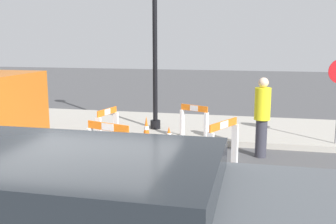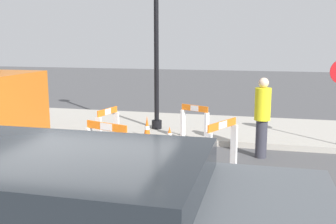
{
  "view_description": "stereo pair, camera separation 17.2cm",
  "coord_description": "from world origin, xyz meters",
  "views": [
    {
      "loc": [
        2.38,
        -5.14,
        2.64
      ],
      "look_at": [
        0.43,
        3.6,
        1.0
      ],
      "focal_mm": 42.0,
      "sensor_mm": 36.0,
      "label": 1
    },
    {
      "loc": [
        2.55,
        -5.1,
        2.64
      ],
      "look_at": [
        0.43,
        3.6,
        1.0
      ],
      "focal_mm": 42.0,
      "sensor_mm": 36.0,
      "label": 2
    }
  ],
  "objects": [
    {
      "name": "person_worker",
      "position": [
        2.56,
        3.81,
        0.99
      ],
      "size": [
        0.45,
        0.45,
        1.83
      ],
      "rotation": [
        0.0,
        0.0,
        -2.82
      ],
      "color": "#33333D",
      "rests_on": "ground_plane"
    },
    {
      "name": "barricade_0",
      "position": [
        -1.07,
        3.58,
        0.55
      ],
      "size": [
        0.31,
        0.8,
        1.03
      ],
      "rotation": [
        0.0,
        0.0,
        4.48
      ],
      "color": "white",
      "rests_on": "ground_plane"
    },
    {
      "name": "barricade_2",
      "position": [
        1.81,
        2.37,
        0.61
      ],
      "size": [
        0.56,
        0.95,
        1.1
      ],
      "rotation": [
        0.0,
        0.0,
        7.4
      ],
      "color": "white",
      "rests_on": "ground_plane"
    },
    {
      "name": "traffic_cone_1",
      "position": [
        -0.33,
        4.4,
        0.35
      ],
      "size": [
        0.3,
        0.3,
        0.72
      ],
      "color": "black",
      "rests_on": "ground_plane"
    },
    {
      "name": "streetlamp_post",
      "position": [
        -0.36,
        5.49,
        3.49
      ],
      "size": [
        0.44,
        0.44,
        5.2
      ],
      "color": "black",
      "rests_on": "sidewalk_slab"
    },
    {
      "name": "traffic_cone_0",
      "position": [
        0.27,
        4.4,
        0.23
      ],
      "size": [
        0.3,
        0.3,
        0.47
      ],
      "color": "black",
      "rests_on": "ground_plane"
    },
    {
      "name": "barricade_1",
      "position": [
        -0.33,
        1.73,
        0.6
      ],
      "size": [
        0.97,
        0.43,
        1.09
      ],
      "rotation": [
        0.0,
        0.0,
        5.96
      ],
      "color": "white",
      "rests_on": "ground_plane"
    },
    {
      "name": "ground_plane",
      "position": [
        0.0,
        0.0,
        0.0
      ],
      "size": [
        60.0,
        60.0,
        0.0
      ],
      "primitive_type": "plane",
      "color": "#4C4C4F"
    },
    {
      "name": "barricade_3",
      "position": [
        0.92,
        4.35,
        0.56
      ],
      "size": [
        0.76,
        0.44,
        1.06
      ],
      "rotation": [
        0.0,
        0.0,
        8.99
      ],
      "color": "white",
      "rests_on": "ground_plane"
    },
    {
      "name": "traffic_cone_2",
      "position": [
        0.66,
        1.84,
        0.32
      ],
      "size": [
        0.3,
        0.3,
        0.67
      ],
      "color": "black",
      "rests_on": "ground_plane"
    },
    {
      "name": "sidewalk_slab",
      "position": [
        0.0,
        6.21,
        0.07
      ],
      "size": [
        18.0,
        3.42,
        0.15
      ],
      "color": "#ADA89E",
      "rests_on": "ground_plane"
    }
  ]
}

